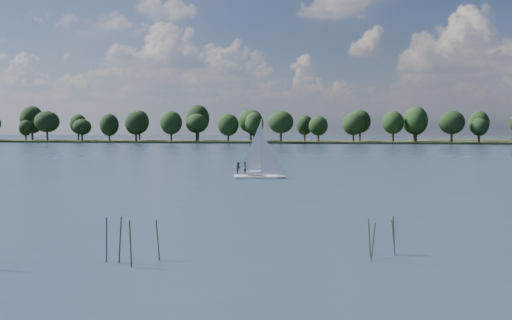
{
  "coord_description": "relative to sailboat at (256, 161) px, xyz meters",
  "views": [
    {
      "loc": [
        11.66,
        -34.79,
        6.4
      ],
      "look_at": [
        0.79,
        33.07,
        2.5
      ],
      "focal_mm": 40.0,
      "sensor_mm": 36.0,
      "label": 1
    }
  ],
  "objects": [
    {
      "name": "treeline",
      "position": [
        -15.13,
        172.39,
        5.88
      ],
      "size": [
        562.92,
        73.87,
        18.44
      ],
      "color": "black",
      "rests_on": "ground"
    },
    {
      "name": "reeds",
      "position": [
        -1.72,
        -46.08,
        -1.3
      ],
      "size": [
        62.59,
        12.49,
        2.11
      ],
      "color": "#283316",
      "rests_on": "ground"
    },
    {
      "name": "far_shore",
      "position": [
        -0.37,
        175.87,
        -2.2
      ],
      "size": [
        660.0,
        40.0,
        1.5
      ],
      "primitive_type": "cube",
      "color": "black",
      "rests_on": "ground"
    },
    {
      "name": "sailboat",
      "position": [
        0.0,
        0.0,
        0.0
      ],
      "size": [
        6.15,
        2.42,
        7.88
      ],
      "rotation": [
        0.0,
        0.0,
        0.13
      ],
      "color": "silver",
      "rests_on": "ground"
    },
    {
      "name": "ground",
      "position": [
        -0.37,
        63.87,
        -2.2
      ],
      "size": [
        700.0,
        700.0,
        0.0
      ],
      "primitive_type": "plane",
      "color": "#233342",
      "rests_on": "ground"
    }
  ]
}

